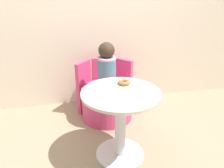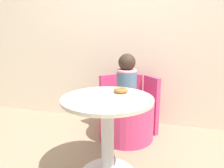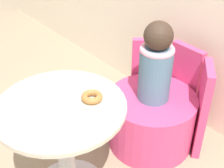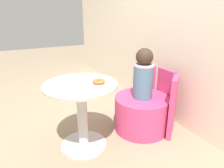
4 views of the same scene
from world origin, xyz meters
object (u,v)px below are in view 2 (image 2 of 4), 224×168
round_table (107,124)px  child_figure (127,80)px  donut (121,90)px  tub_chair (126,120)px

round_table → child_figure: 0.71m
round_table → child_figure: bearing=89.4°
round_table → child_figure: child_figure is taller
donut → tub_chair: bearing=96.2°
round_table → donut: donut is taller
child_figure → tub_chair: bearing=86.4°
round_table → tub_chair: size_ratio=1.12×
tub_chair → donut: bearing=-83.8°
tub_chair → child_figure: 0.45m
round_table → donut: (0.07, 0.15, 0.23)m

